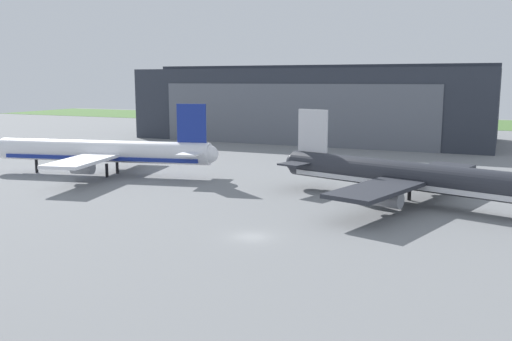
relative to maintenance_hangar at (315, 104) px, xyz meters
The scene contains 5 objects.
ground_plane 110.16m from the maintenance_hangar, 75.79° to the right, with size 440.00×440.00×0.00m, color slate.
grass_field_strip 85.04m from the maintenance_hangar, 71.39° to the left, with size 440.00×56.00×0.08m, color #4A7236.
maintenance_hangar is the anchor object (origin of this frame).
airliner_far_left 91.51m from the maintenance_hangar, 62.95° to the right, with size 44.53×37.02×13.14m.
airliner_far_right 81.45m from the maintenance_hangar, 101.37° to the right, with size 44.48×35.42×13.63m.
Camera 1 is at (25.53, -56.12, 17.94)m, focal length 38.79 mm.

